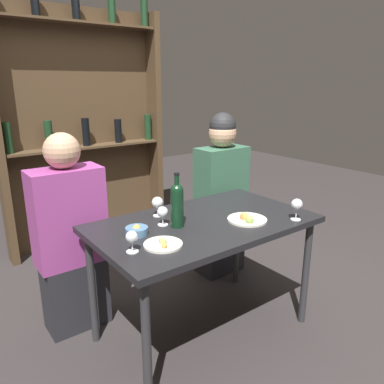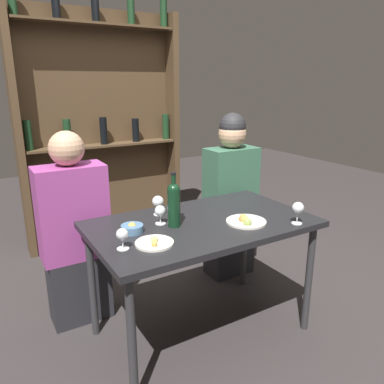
{
  "view_description": "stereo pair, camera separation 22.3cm",
  "coord_description": "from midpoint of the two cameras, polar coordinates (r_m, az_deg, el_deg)",
  "views": [
    {
      "loc": [
        -1.28,
        -1.6,
        1.53
      ],
      "look_at": [
        0.0,
        0.11,
        0.9
      ],
      "focal_mm": 35.0,
      "sensor_mm": 36.0,
      "label": 1
    },
    {
      "loc": [
        -1.1,
        -1.73,
        1.53
      ],
      "look_at": [
        0.0,
        0.11,
        0.9
      ],
      "focal_mm": 35.0,
      "sensor_mm": 36.0,
      "label": 2
    }
  ],
  "objects": [
    {
      "name": "food_plate_0",
      "position": [
        1.88,
        -2.36,
        -7.79
      ],
      "size": [
        0.2,
        0.2,
        0.04
      ],
      "color": "silver",
      "rests_on": "dining_table"
    },
    {
      "name": "food_plate_1",
      "position": [
        2.2,
        11.09,
        -4.41
      ],
      "size": [
        0.23,
        0.23,
        0.05
      ],
      "color": "silver",
      "rests_on": "dining_table"
    },
    {
      "name": "dining_table",
      "position": [
        2.22,
        4.42,
        -6.18
      ],
      "size": [
        1.29,
        0.76,
        0.75
      ],
      "color": "black",
      "rests_on": "ground_plane"
    },
    {
      "name": "wine_glass_1",
      "position": [
        2.24,
        18.64,
        -2.46
      ],
      "size": [
        0.07,
        0.07,
        0.13
      ],
      "color": "silver",
      "rests_on": "dining_table"
    },
    {
      "name": "wine_glass_2",
      "position": [
        2.27,
        -2.42,
        -1.57
      ],
      "size": [
        0.07,
        0.07,
        0.12
      ],
      "color": "silver",
      "rests_on": "dining_table"
    },
    {
      "name": "seated_person_right",
      "position": [
        2.98,
        8.02,
        -0.99
      ],
      "size": [
        0.4,
        0.22,
        1.31
      ],
      "color": "#26262B",
      "rests_on": "ground_plane"
    },
    {
      "name": "wine_rack_wall",
      "position": [
        3.68,
        -12.0,
        10.21
      ],
      "size": [
        1.54,
        0.21,
        2.28
      ],
      "color": "#4C3823",
      "rests_on": "ground_plane"
    },
    {
      "name": "wine_glass_3",
      "position": [
        2.12,
        -1.88,
        -3.06
      ],
      "size": [
        0.06,
        0.06,
        0.11
      ],
      "color": "silver",
      "rests_on": "dining_table"
    },
    {
      "name": "wine_glass_0",
      "position": [
        1.82,
        -7.15,
        -6.63
      ],
      "size": [
        0.06,
        0.06,
        0.11
      ],
      "color": "silver",
      "rests_on": "dining_table"
    },
    {
      "name": "snack_bowl",
      "position": [
        2.03,
        -6.01,
        -5.59
      ],
      "size": [
        0.12,
        0.12,
        0.06
      ],
      "color": "#4C7299",
      "rests_on": "dining_table"
    },
    {
      "name": "wine_bottle",
      "position": [
        2.07,
        0.29,
        -1.66
      ],
      "size": [
        0.07,
        0.07,
        0.31
      ],
      "color": "black",
      "rests_on": "dining_table"
    },
    {
      "name": "seated_person_left",
      "position": [
        2.46,
        -14.98,
        -6.48
      ],
      "size": [
        0.42,
        0.22,
        1.25
      ],
      "color": "#26262B",
      "rests_on": "ground_plane"
    },
    {
      "name": "ground_plane",
      "position": [
        2.55,
        4.07,
        -20.36
      ],
      "size": [
        10.0,
        10.0,
        0.0
      ],
      "primitive_type": "plane",
      "color": "#332D2D"
    }
  ]
}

